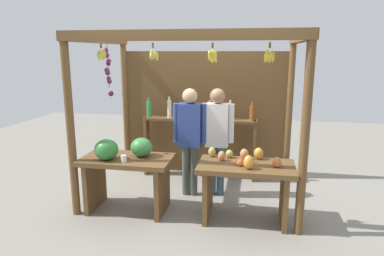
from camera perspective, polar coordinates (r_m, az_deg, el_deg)
name	(u,v)px	position (r m, az deg, el deg)	size (l,w,h in m)	color
ground_plane	(194,193)	(5.25, 0.37, -10.67)	(12.00, 12.00, 0.00)	gray
market_stall	(199,99)	(5.28, 1.12, 4.74)	(2.90, 1.98, 2.30)	brown
fruit_counter_left	(126,165)	(4.59, -10.85, -6.06)	(1.17, 0.64, 0.99)	brown
fruit_counter_right	(246,178)	(4.34, 8.82, -8.19)	(1.17, 0.64, 0.89)	brown
bottle_shelf_unit	(198,131)	(5.67, 1.08, -0.49)	(1.86, 0.22, 1.36)	brown
vendor_man	(190,133)	(4.92, -0.35, -0.78)	(0.48, 0.21, 1.57)	#4C554C
vendor_woman	(217,133)	(4.94, 4.13, -0.76)	(0.48, 0.21, 1.57)	#3B5A6B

